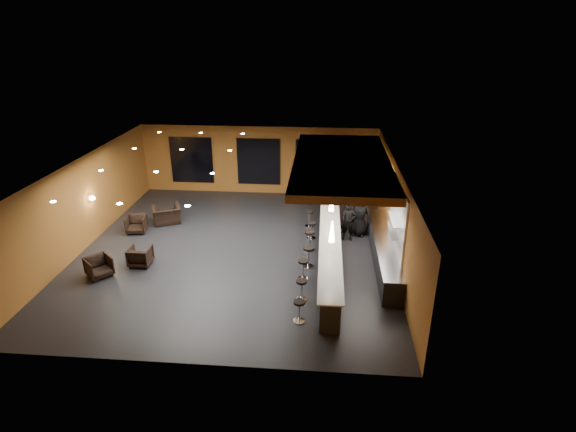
# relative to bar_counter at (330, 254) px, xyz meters

# --- Properties ---
(floor) EXTENTS (12.00, 13.00, 0.10)m
(floor) POSITION_rel_bar_counter_xyz_m (-3.65, 1.00, -0.55)
(floor) COLOR black
(floor) RESTS_ON ground
(ceiling) EXTENTS (12.00, 13.00, 0.10)m
(ceiling) POSITION_rel_bar_counter_xyz_m (-3.65, 1.00, 3.05)
(ceiling) COLOR black
(wall_back) EXTENTS (12.00, 0.10, 3.50)m
(wall_back) POSITION_rel_bar_counter_xyz_m (-3.65, 7.55, 1.25)
(wall_back) COLOR #9D5E23
(wall_back) RESTS_ON floor
(wall_front) EXTENTS (12.00, 0.10, 3.50)m
(wall_front) POSITION_rel_bar_counter_xyz_m (-3.65, -5.55, 1.25)
(wall_front) COLOR #9D5E23
(wall_front) RESTS_ON floor
(wall_left) EXTENTS (0.10, 13.00, 3.50)m
(wall_left) POSITION_rel_bar_counter_xyz_m (-9.70, 1.00, 1.25)
(wall_left) COLOR #9D5E23
(wall_left) RESTS_ON floor
(wall_right) EXTENTS (0.10, 13.00, 3.50)m
(wall_right) POSITION_rel_bar_counter_xyz_m (2.40, 1.00, 1.25)
(wall_right) COLOR #9D5E23
(wall_right) RESTS_ON floor
(wood_soffit) EXTENTS (3.60, 8.00, 0.28)m
(wood_soffit) POSITION_rel_bar_counter_xyz_m (0.35, 2.00, 2.86)
(wood_soffit) COLOR #925A2A
(wood_soffit) RESTS_ON ceiling
(window_left) EXTENTS (2.20, 0.06, 2.40)m
(window_left) POSITION_rel_bar_counter_xyz_m (-7.15, 7.44, 1.20)
(window_left) COLOR black
(window_left) RESTS_ON wall_back
(window_center) EXTENTS (2.20, 0.06, 2.40)m
(window_center) POSITION_rel_bar_counter_xyz_m (-3.65, 7.44, 1.20)
(window_center) COLOR black
(window_center) RESTS_ON wall_back
(window_right) EXTENTS (2.20, 0.06, 2.40)m
(window_right) POSITION_rel_bar_counter_xyz_m (-0.65, 7.44, 1.20)
(window_right) COLOR black
(window_right) RESTS_ON wall_back
(tile_backsplash) EXTENTS (0.06, 3.20, 2.40)m
(tile_backsplash) POSITION_rel_bar_counter_xyz_m (2.31, 0.00, 1.50)
(tile_backsplash) COLOR white
(tile_backsplash) RESTS_ON wall_right
(bar_counter) EXTENTS (0.60, 8.00, 1.00)m
(bar_counter) POSITION_rel_bar_counter_xyz_m (0.00, 0.00, 0.00)
(bar_counter) COLOR black
(bar_counter) RESTS_ON floor
(bar_top) EXTENTS (0.78, 8.10, 0.05)m
(bar_top) POSITION_rel_bar_counter_xyz_m (0.00, 0.00, 0.52)
(bar_top) COLOR silver
(bar_top) RESTS_ON bar_counter
(prep_counter) EXTENTS (0.70, 6.00, 0.86)m
(prep_counter) POSITION_rel_bar_counter_xyz_m (2.00, 0.50, -0.07)
(prep_counter) COLOR black
(prep_counter) RESTS_ON floor
(prep_top) EXTENTS (0.72, 6.00, 0.03)m
(prep_top) POSITION_rel_bar_counter_xyz_m (2.00, 0.50, 0.39)
(prep_top) COLOR silver
(prep_top) RESTS_ON prep_counter
(wall_shelf_lower) EXTENTS (0.30, 1.50, 0.03)m
(wall_shelf_lower) POSITION_rel_bar_counter_xyz_m (2.17, -0.20, 1.10)
(wall_shelf_lower) COLOR silver
(wall_shelf_lower) RESTS_ON wall_right
(wall_shelf_upper) EXTENTS (0.30, 1.50, 0.03)m
(wall_shelf_upper) POSITION_rel_bar_counter_xyz_m (2.17, -0.20, 1.55)
(wall_shelf_upper) COLOR silver
(wall_shelf_upper) RESTS_ON wall_right
(column) EXTENTS (0.60, 0.60, 3.50)m
(column) POSITION_rel_bar_counter_xyz_m (0.00, 4.60, 1.25)
(column) COLOR brown
(column) RESTS_ON floor
(wall_sconce) EXTENTS (0.22, 0.22, 0.22)m
(wall_sconce) POSITION_rel_bar_counter_xyz_m (-9.53, 1.50, 1.30)
(wall_sconce) COLOR #FFE5B2
(wall_sconce) RESTS_ON wall_left
(pendant_0) EXTENTS (0.20, 0.20, 0.70)m
(pendant_0) POSITION_rel_bar_counter_xyz_m (0.00, -2.00, 1.85)
(pendant_0) COLOR white
(pendant_0) RESTS_ON wood_soffit
(pendant_1) EXTENTS (0.20, 0.20, 0.70)m
(pendant_1) POSITION_rel_bar_counter_xyz_m (0.00, 0.50, 1.85)
(pendant_1) COLOR white
(pendant_1) RESTS_ON wood_soffit
(pendant_2) EXTENTS (0.20, 0.20, 0.70)m
(pendant_2) POSITION_rel_bar_counter_xyz_m (0.00, 3.00, 1.85)
(pendant_2) COLOR white
(pendant_2) RESTS_ON wood_soffit
(staff_a) EXTENTS (0.61, 0.41, 1.63)m
(staff_a) POSITION_rel_bar_counter_xyz_m (0.75, 2.25, 0.32)
(staff_a) COLOR black
(staff_a) RESTS_ON floor
(staff_b) EXTENTS (0.88, 0.72, 1.65)m
(staff_b) POSITION_rel_bar_counter_xyz_m (1.23, 3.13, 0.32)
(staff_b) COLOR black
(staff_b) RESTS_ON floor
(staff_c) EXTENTS (1.06, 0.87, 1.87)m
(staff_c) POSITION_rel_bar_counter_xyz_m (1.25, 2.75, 0.44)
(staff_c) COLOR black
(staff_c) RESTS_ON floor
(armchair_a) EXTENTS (1.13, 1.13, 0.74)m
(armchair_a) POSITION_rel_bar_counter_xyz_m (-8.10, -1.38, -0.13)
(armchair_a) COLOR black
(armchair_a) RESTS_ON floor
(armchair_b) EXTENTS (0.78, 0.80, 0.72)m
(armchair_b) POSITION_rel_bar_counter_xyz_m (-6.95, -0.48, -0.14)
(armchair_b) COLOR black
(armchair_b) RESTS_ON floor
(armchair_c) EXTENTS (0.91, 0.93, 0.75)m
(armchair_c) POSITION_rel_bar_counter_xyz_m (-8.19, 2.25, -0.13)
(armchair_c) COLOR black
(armchair_c) RESTS_ON floor
(armchair_d) EXTENTS (1.53, 1.45, 0.78)m
(armchair_d) POSITION_rel_bar_counter_xyz_m (-7.23, 3.30, -0.11)
(armchair_d) COLOR black
(armchair_d) RESTS_ON floor
(bar_stool_0) EXTENTS (0.37, 0.37, 0.72)m
(bar_stool_0) POSITION_rel_bar_counter_xyz_m (-0.91, -3.44, -0.04)
(bar_stool_0) COLOR silver
(bar_stool_0) RESTS_ON floor
(bar_stool_1) EXTENTS (0.37, 0.37, 0.73)m
(bar_stool_1) POSITION_rel_bar_counter_xyz_m (-0.90, -2.30, -0.03)
(bar_stool_1) COLOR silver
(bar_stool_1) RESTS_ON floor
(bar_stool_2) EXTENTS (0.37, 0.37, 0.73)m
(bar_stool_2) POSITION_rel_bar_counter_xyz_m (-0.92, -0.99, -0.03)
(bar_stool_2) COLOR silver
(bar_stool_2) RESTS_ON floor
(bar_stool_3) EXTENTS (0.40, 0.40, 0.79)m
(bar_stool_3) POSITION_rel_bar_counter_xyz_m (-0.77, -0.13, 0.01)
(bar_stool_3) COLOR silver
(bar_stool_3) RESTS_ON floor
(bar_stool_4) EXTENTS (0.41, 0.41, 0.82)m
(bar_stool_4) POSITION_rel_bar_counter_xyz_m (-0.78, 1.18, 0.02)
(bar_stool_4) COLOR silver
(bar_stool_4) RESTS_ON floor
(bar_stool_5) EXTENTS (0.36, 0.36, 0.72)m
(bar_stool_5) POSITION_rel_bar_counter_xyz_m (-0.74, 2.25, -0.04)
(bar_stool_5) COLOR silver
(bar_stool_5) RESTS_ON floor
(bar_stool_6) EXTENTS (0.36, 0.36, 0.72)m
(bar_stool_6) POSITION_rel_bar_counter_xyz_m (-0.88, 3.43, -0.04)
(bar_stool_6) COLOR silver
(bar_stool_6) RESTS_ON floor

